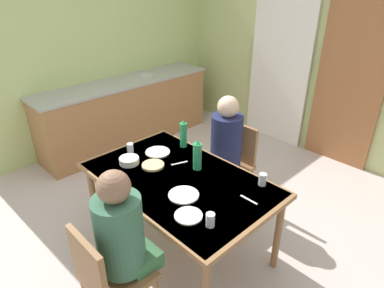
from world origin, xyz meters
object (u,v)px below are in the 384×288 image
Objects in this scene: person_near_diner at (122,232)px; dining_table at (179,184)px; chair_near_diner at (108,276)px; water_bottle_green_near at (197,156)px; kitchen_counter at (127,112)px; water_bottle_green_far at (183,134)px; serving_bowl_center at (129,161)px; person_far_diner at (225,140)px; chair_far_diner at (233,161)px.

dining_table is at bearing 110.27° from person_near_diner.
dining_table is 0.90m from chair_near_diner.
chair_near_diner is 1.13× the size of person_near_diner.
person_near_diner is at bearing -74.43° from water_bottle_green_near.
kitchen_counter is at bearing 161.94° from water_bottle_green_near.
water_bottle_green_near is 0.42m from water_bottle_green_far.
person_near_diner is 0.95m from water_bottle_green_near.
person_near_diner is 0.90m from serving_bowl_center.
person_far_diner is at bearing 103.82° from water_bottle_green_near.
chair_near_diner is 1.61m from person_far_diner.
kitchen_counter is at bearing -5.41° from person_far_diner.
person_near_diner reaches higher than serving_bowl_center.
serving_bowl_center is at bearing 70.86° from chair_far_diner.
person_near_diner reaches higher than chair_near_diner.
kitchen_counter is at bearing 143.73° from chair_near_diner.
person_far_diner is 0.41m from water_bottle_green_far.
chair_far_diner reaches higher than dining_table.
serving_bowl_center is at bearing 68.09° from person_far_diner.
person_far_diner reaches higher than dining_table.
person_near_diner is at bearing -60.19° from water_bottle_green_far.
water_bottle_green_far is (-0.63, 1.23, 0.37)m from chair_near_diner.
water_bottle_green_far is 0.57m from serving_bowl_center.
person_far_diner is at bearing 68.09° from serving_bowl_center.
person_far_diner is (-0.12, 0.70, 0.11)m from dining_table.
chair_near_diner is 1.13× the size of person_far_diner.
dining_table is 0.72m from person_far_diner.
chair_near_diner is at bearing -62.99° from water_bottle_green_far.
person_far_diner reaches higher than water_bottle_green_far.
chair_near_diner is at bearing -72.81° from dining_table.
water_bottle_green_far reaches higher than water_bottle_green_near.
dining_table is 0.50m from serving_bowl_center.
water_bottle_green_far is at bearing 60.39° from chair_far_diner.
person_far_diner reaches higher than chair_far_diner.
water_bottle_green_near is (-0.25, 1.04, 0.36)m from chair_near_diner.
chair_far_diner is (1.98, -0.05, 0.05)m from kitchen_counter.
chair_near_diner is 5.12× the size of serving_bowl_center.
serving_bowl_center is at bearing -142.41° from water_bottle_green_near.
serving_bowl_center is at bearing 142.82° from person_near_diner.
person_far_diner reaches higher than water_bottle_green_near.
person_near_diner is at bearing -69.73° from dining_table.
person_near_diner is at bearing 103.68° from chair_far_diner.
water_bottle_green_far reaches higher than dining_table.
water_bottle_green_near is at bearing 103.82° from person_far_diner.
kitchen_counter is 9.28× the size of water_bottle_green_far.
dining_table is at bearing -46.88° from water_bottle_green_far.
kitchen_counter is at bearing -1.48° from chair_far_diner.
water_bottle_green_near is (0.12, -0.63, 0.36)m from chair_far_diner.
chair_far_diner is 1.09m from serving_bowl_center.
chair_near_diner is 1.43m from water_bottle_green_far.
person_near_diner is 2.86× the size of water_bottle_green_near.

